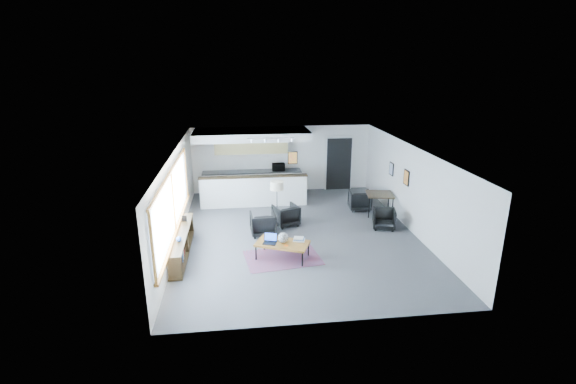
{
  "coord_description": "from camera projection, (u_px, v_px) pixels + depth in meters",
  "views": [
    {
      "loc": [
        -1.7,
        -11.55,
        5.04
      ],
      "look_at": [
        -0.25,
        0.4,
        1.22
      ],
      "focal_mm": 26.0,
      "sensor_mm": 36.0,
      "label": 1
    }
  ],
  "objects": [
    {
      "name": "floor_lamp",
      "position": [
        277.0,
        187.0,
        12.98
      ],
      "size": [
        0.54,
        0.54,
        1.45
      ],
      "rotation": [
        0.0,
        0.0,
        -0.37
      ],
      "color": "black",
      "rests_on": "floor"
    },
    {
      "name": "dining_chair_near",
      "position": [
        384.0,
        220.0,
        12.99
      ],
      "size": [
        0.69,
        0.66,
        0.59
      ],
      "primitive_type": "imported",
      "rotation": [
        0.0,
        0.0,
        -0.26
      ],
      "color": "black",
      "rests_on": "floor"
    },
    {
      "name": "armchair_left",
      "position": [
        263.0,
        223.0,
        12.52
      ],
      "size": [
        0.78,
        0.73,
        0.76
      ],
      "primitive_type": "imported",
      "rotation": [
        0.0,
        0.0,
        3.2
      ],
      "color": "black",
      "rests_on": "floor"
    },
    {
      "name": "track_light",
      "position": [
        271.0,
        139.0,
        13.9
      ],
      "size": [
        1.6,
        0.07,
        0.15
      ],
      "color": "silver",
      "rests_on": "room"
    },
    {
      "name": "microwave",
      "position": [
        278.0,
        166.0,
        16.23
      ],
      "size": [
        0.5,
        0.29,
        0.33
      ],
      "primitive_type": "imported",
      "rotation": [
        0.0,
        0.0,
        -0.02
      ],
      "color": "black",
      "rests_on": "kitchenette"
    },
    {
      "name": "dining_table",
      "position": [
        380.0,
        196.0,
        14.1
      ],
      "size": [
        1.01,
        1.01,
        0.73
      ],
      "rotation": [
        0.0,
        0.0,
        -0.18
      ],
      "color": "#2F2110",
      "rests_on": "floor"
    },
    {
      "name": "coaster",
      "position": [
        286.0,
        246.0,
        10.8
      ],
      "size": [
        0.13,
        0.13,
        0.01
      ],
      "rotation": [
        0.0,
        0.0,
        -0.42
      ],
      "color": "#E5590C",
      "rests_on": "coffee_table"
    },
    {
      "name": "room",
      "position": [
        298.0,
        193.0,
        12.26
      ],
      "size": [
        7.02,
        9.02,
        2.62
      ],
      "color": "#49494C",
      "rests_on": "ground"
    },
    {
      "name": "dining_chair_far",
      "position": [
        360.0,
        201.0,
        14.64
      ],
      "size": [
        0.67,
        0.64,
        0.64
      ],
      "primitive_type": "imported",
      "rotation": [
        0.0,
        0.0,
        3.05
      ],
      "color": "black",
      "rests_on": "floor"
    },
    {
      "name": "wall_art_lower",
      "position": [
        406.0,
        178.0,
        12.96
      ],
      "size": [
        0.03,
        0.38,
        0.48
      ],
      "color": "black",
      "rests_on": "room"
    },
    {
      "name": "doorway",
      "position": [
        339.0,
        163.0,
        16.78
      ],
      "size": [
        1.1,
        0.12,
        2.15
      ],
      "color": "black",
      "rests_on": "room"
    },
    {
      "name": "laptop",
      "position": [
        270.0,
        240.0,
        10.97
      ],
      "size": [
        0.42,
        0.38,
        0.25
      ],
      "rotation": [
        0.0,
        0.0,
        -0.32
      ],
      "color": "black",
      "rests_on": "coffee_table"
    },
    {
      "name": "window",
      "position": [
        173.0,
        203.0,
        10.96
      ],
      "size": [
        0.1,
        5.95,
        1.66
      ],
      "color": "#8CBFFF",
      "rests_on": "room"
    },
    {
      "name": "armchair_right",
      "position": [
        286.0,
        214.0,
        13.24
      ],
      "size": [
        0.89,
        0.87,
        0.73
      ],
      "primitive_type": "imported",
      "rotation": [
        0.0,
        0.0,
        3.48
      ],
      "color": "black",
      "rests_on": "floor"
    },
    {
      "name": "book_stack",
      "position": [
        299.0,
        239.0,
        11.1
      ],
      "size": [
        0.36,
        0.31,
        0.09
      ],
      "rotation": [
        0.0,
        0.0,
        -0.26
      ],
      "color": "silver",
      "rests_on": "coffee_table"
    },
    {
      "name": "ceramic_pot",
      "position": [
        283.0,
        238.0,
        10.95
      ],
      "size": [
        0.28,
        0.28,
        0.28
      ],
      "rotation": [
        0.0,
        0.0,
        0.03
      ],
      "color": "gray",
      "rests_on": "coffee_table"
    },
    {
      "name": "kitchenette",
      "position": [
        252.0,
        163.0,
        15.61
      ],
      "size": [
        4.2,
        1.96,
        2.6
      ],
      "color": "white",
      "rests_on": "floor"
    },
    {
      "name": "console",
      "position": [
        182.0,
        244.0,
        11.18
      ],
      "size": [
        0.35,
        3.0,
        0.8
      ],
      "color": "#2F2110",
      "rests_on": "floor"
    },
    {
      "name": "kilim_rug",
      "position": [
        283.0,
        258.0,
        11.12
      ],
      "size": [
        2.11,
        1.58,
        0.01
      ],
      "rotation": [
        0.0,
        0.0,
        0.14
      ],
      "color": "#562D43",
      "rests_on": "floor"
    },
    {
      "name": "coffee_table",
      "position": [
        282.0,
        244.0,
        11.0
      ],
      "size": [
        1.55,
        1.23,
        0.45
      ],
      "rotation": [
        0.0,
        0.0,
        -0.41
      ],
      "color": "brown",
      "rests_on": "floor"
    },
    {
      "name": "wall_art_upper",
      "position": [
        391.0,
        169.0,
        14.21
      ],
      "size": [
        0.03,
        0.34,
        0.44
      ],
      "color": "black",
      "rests_on": "room"
    }
  ]
}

